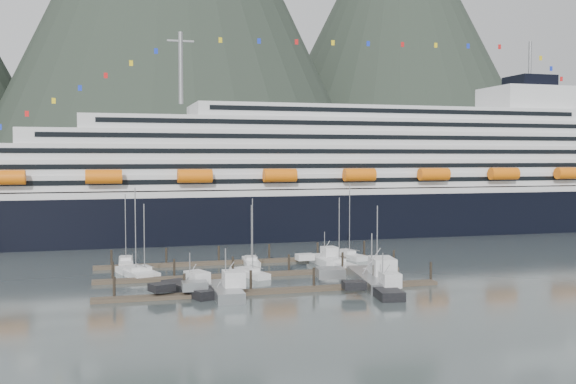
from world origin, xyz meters
name	(u,v)px	position (x,y,z in m)	size (l,w,h in m)	color
ground	(290,278)	(0.00, 0.00, 0.00)	(1600.00, 1600.00, 0.00)	#434D4F
mountains	(182,12)	(52.48, 588.54, 163.40)	(870.00, 440.00, 420.00)	#212C22
cruise_ship	(348,183)	(30.03, 54.94, 12.04)	(210.00, 30.40, 50.30)	black
dock_near	(275,290)	(-4.93, -9.95, 0.31)	(48.18, 2.28, 3.20)	#3F3228
dock_mid	(254,274)	(-4.93, 3.05, 0.31)	(48.18, 2.28, 3.20)	#3F3228
dock_far	(237,262)	(-4.93, 16.05, 0.31)	(48.18, 2.28, 3.20)	#3F3228
sailboat_a	(143,273)	(-21.46, 8.14, 0.41)	(5.04, 9.05, 11.66)	silver
sailboat_b	(134,273)	(-22.79, 8.14, 0.42)	(5.41, 10.30, 14.18)	silver
sailboat_c	(250,274)	(-5.53, 3.18, 0.40)	(4.94, 8.86, 12.45)	silver
sailboat_d	(336,264)	(10.50, 8.59, 0.40)	(4.06, 10.51, 12.05)	silver
sailboat_e	(126,262)	(-23.58, 19.99, 0.40)	(2.63, 9.09, 12.54)	silver
sailboat_f	(251,262)	(-2.93, 14.29, 0.39)	(3.16, 8.38, 10.67)	silver
sailboat_g	(346,256)	(15.45, 16.97, 0.42)	(4.79, 10.22, 14.07)	silver
sailboat_h	(374,277)	(11.89, -4.42, 0.41)	(3.93, 9.28, 11.63)	silver
trawler_a	(189,288)	(-16.21, -7.58, 0.81)	(9.18, 11.40, 6.03)	black
trawler_b	(225,289)	(-11.87, -10.47, 0.89)	(8.27, 10.86, 6.98)	#989B9E
trawler_c	(370,277)	(9.89, -7.88, 1.00)	(11.65, 16.34, 8.17)	#989B9E
trawler_d	(382,288)	(8.60, -14.99, 0.82)	(7.90, 10.63, 6.11)	black
trawler_e	(324,259)	(9.30, 11.48, 0.81)	(7.30, 9.58, 6.08)	silver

